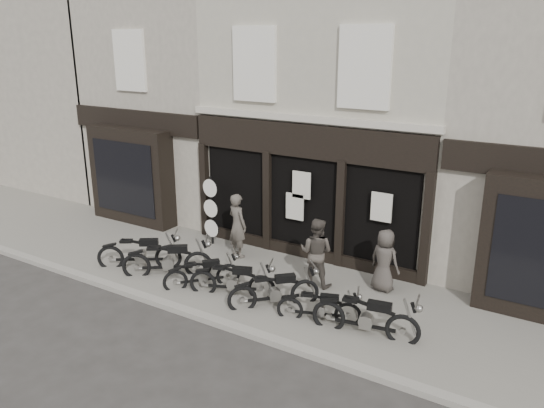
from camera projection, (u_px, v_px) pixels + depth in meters
The scene contains 17 objects.
ground_plane at pixel (245, 301), 12.83m from camera, with size 90.00×90.00×0.00m, color #2D2B28.
pavement at pixel (265, 284), 13.54m from camera, with size 30.00×4.20×0.12m, color slate.
kerb at pixel (213, 320), 11.79m from camera, with size 30.00×0.25×0.13m, color gray.
central_building at pixel (351, 105), 16.45m from camera, with size 7.30×6.22×8.34m.
neighbour_left at pixel (191, 96), 19.59m from camera, with size 5.60×6.73×8.34m.
filler_left at pixel (52, 85), 23.73m from camera, with size 11.00×6.00×8.20m, color #A19888.
motorcycle_0 at pixel (141, 255), 14.40m from camera, with size 2.02×1.50×1.10m.
motorcycle_1 at pixel (168, 263), 13.88m from camera, with size 2.03×1.61×1.12m.
motorcycle_2 at pixel (203, 276), 13.29m from camera, with size 1.47×1.60×0.94m.
motorcycle_3 at pixel (233, 283), 12.82m from camera, with size 2.03×1.06×1.02m.
motorcycle_4 at pixel (275, 293), 12.28m from camera, with size 1.73×1.70×1.05m.
motorcycle_5 at pixel (320, 310), 11.66m from camera, with size 1.80×0.90×0.90m.
motorcycle_6 at pixel (366, 320), 11.06m from camera, with size 2.29×0.72×1.10m.
man_left at pixel (237, 225), 14.91m from camera, with size 0.67×0.44×1.85m, color #4D473F.
man_centre at pixel (316, 252), 13.13m from camera, with size 0.86×0.67×1.76m, color #423B35.
man_right at pixel (384, 260), 12.88m from camera, with size 0.77×0.50×1.57m, color #3E3934.
advert_sign_post at pixel (211, 214), 15.78m from camera, with size 0.54×0.35×2.22m.
Camera 1 is at (6.61, -9.49, 6.06)m, focal length 35.00 mm.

